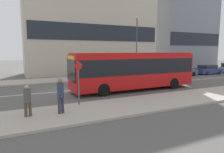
{
  "coord_description": "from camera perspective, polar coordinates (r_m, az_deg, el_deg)",
  "views": [
    {
      "loc": [
        -3.66,
        -16.32,
        3.35
      ],
      "look_at": [
        3.41,
        -1.6,
        1.21
      ],
      "focal_mm": 32.0,
      "sensor_mm": 36.0,
      "label": 1
    }
  ],
  "objects": [
    {
      "name": "ground_plane",
      "position": [
        17.06,
        -12.8,
        -4.06
      ],
      "size": [
        120.0,
        120.0,
        0.0
      ],
      "primitive_type": "plane",
      "color": "#595654"
    },
    {
      "name": "sidewalk_near",
      "position": [
        11.2,
        -5.53,
        -9.63
      ],
      "size": [
        44.0,
        3.5,
        0.13
      ],
      "color": "#B2A899",
      "rests_on": "ground_plane"
    },
    {
      "name": "sidewalk_far",
      "position": [
        23.1,
        -16.29,
        -1.03
      ],
      "size": [
        44.0,
        3.5,
        0.13
      ],
      "color": "#B2A899",
      "rests_on": "ground_plane"
    },
    {
      "name": "lane_centerline",
      "position": [
        17.05,
        -12.8,
        -4.05
      ],
      "size": [
        41.8,
        0.16,
        0.01
      ],
      "color": "silver",
      "rests_on": "ground_plane"
    },
    {
      "name": "apartment_block_left_tower",
      "position": [
        31.64,
        -5.82,
        20.5
      ],
      "size": [
        19.29,
        6.33,
        21.04
      ],
      "color": "beige",
      "rests_on": "ground_plane"
    },
    {
      "name": "apartment_block_right_tower",
      "position": [
        40.65,
        20.91,
        15.91
      ],
      "size": [
        12.11,
        4.25,
        19.35
      ],
      "color": "gray",
      "rests_on": "ground_plane"
    },
    {
      "name": "city_bus",
      "position": [
        17.07,
        6.31,
        2.25
      ],
      "size": [
        10.85,
        2.64,
        3.15
      ],
      "rotation": [
        0.0,
        0.0,
        0.04
      ],
      "color": "red",
      "rests_on": "ground_plane"
    },
    {
      "name": "parked_car_0",
      "position": [
        25.09,
        11.79,
        1.13
      ],
      "size": [
        3.92,
        1.83,
        1.4
      ],
      "color": "#A39E84",
      "rests_on": "ground_plane"
    },
    {
      "name": "parked_car_1",
      "position": [
        28.0,
        19.25,
        1.43
      ],
      "size": [
        4.02,
        1.83,
        1.29
      ],
      "color": "#4C5156",
      "rests_on": "ground_plane"
    },
    {
      "name": "parked_car_2",
      "position": [
        31.62,
        25.69,
        1.77
      ],
      "size": [
        4.09,
        1.81,
        1.32
      ],
      "color": "navy",
      "rests_on": "ground_plane"
    },
    {
      "name": "pedestrian_near_stop",
      "position": [
        10.61,
        -23.04,
        -5.89
      ],
      "size": [
        0.35,
        0.34,
        1.57
      ],
      "rotation": [
        0.0,
        0.0,
        3.27
      ],
      "color": "#4C4233",
      "rests_on": "sidewalk_near"
    },
    {
      "name": "pedestrian_down_pavement",
      "position": [
        10.53,
        -14.49,
        -4.72
      ],
      "size": [
        0.34,
        0.34,
        1.82
      ],
      "rotation": [
        0.0,
        0.0,
        0.41
      ],
      "color": "#383347",
      "rests_on": "sidewalk_near"
    },
    {
      "name": "bus_stop_sign",
      "position": [
        11.91,
        -9.52,
        -0.83
      ],
      "size": [
        0.44,
        0.12,
        2.61
      ],
      "color": "#4C4C51",
      "rests_on": "sidewalk_near"
    },
    {
      "name": "street_lamp",
      "position": [
        25.86,
        7.09,
        10.3
      ],
      "size": [
        0.36,
        0.36,
        7.51
      ],
      "color": "#4C4C51",
      "rests_on": "sidewalk_far"
    }
  ]
}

